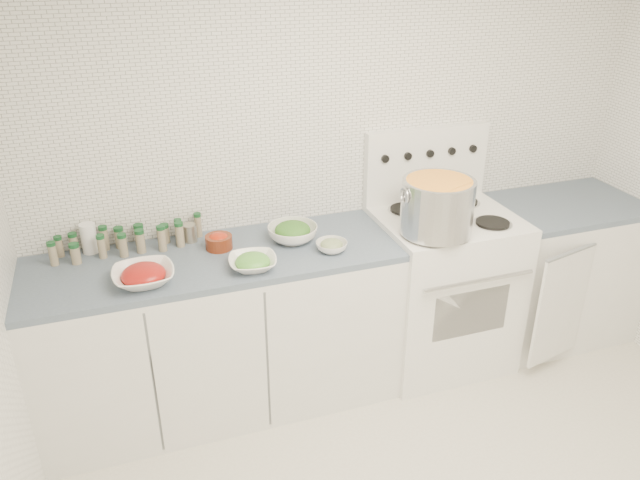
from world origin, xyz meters
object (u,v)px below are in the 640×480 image
(stove, at_px, (441,284))
(stock_pot, at_px, (437,204))
(bowl_snowpea, at_px, (253,262))
(bowl_tomato, at_px, (143,275))

(stove, relative_size, stock_pot, 3.45)
(bowl_snowpea, bearing_deg, bowl_tomato, 177.09)
(stock_pot, bearing_deg, bowl_tomato, 178.83)
(bowl_tomato, distance_m, bowl_snowpea, 0.51)
(stock_pot, relative_size, bowl_snowpea, 1.52)
(bowl_tomato, xyz_separation_m, bowl_snowpea, (0.51, -0.03, -0.01))
(stove, bearing_deg, stock_pot, -134.44)
(bowl_tomato, relative_size, bowl_snowpea, 1.09)
(stove, bearing_deg, bowl_tomato, -174.87)
(stove, distance_m, bowl_snowpea, 1.24)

